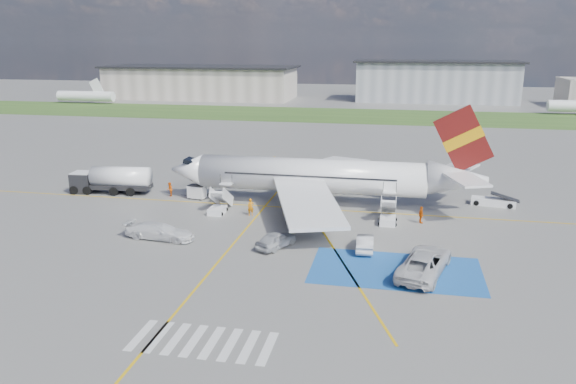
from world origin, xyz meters
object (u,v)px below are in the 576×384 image
belt_loader (494,202)px  van_white_a (425,259)px  van_white_b (160,229)px  fuel_tanker (112,182)px  car_silver_a (276,240)px  airliner (324,176)px  gpu_cart (197,193)px  car_silver_b (365,243)px

belt_loader → van_white_a: size_ratio=0.81×
van_white_b → fuel_tanker: bearing=46.8°
car_silver_a → van_white_b: size_ratio=0.85×
van_white_a → airliner: bearing=-44.2°
van_white_b → van_white_a: bearing=-92.3°
van_white_a → fuel_tanker: bearing=-10.8°
airliner → car_silver_a: (-2.38, -14.75, -2.63)m
gpu_cart → car_silver_a: gpu_cart is taller
airliner → fuel_tanker: (-26.58, -0.03, -1.97)m
airliner → fuel_tanker: size_ratio=3.66×
van_white_a → car_silver_b: bearing=-25.0°
fuel_tanker → gpu_cart: (11.31, -0.48, -0.65)m
gpu_cart → belt_loader: gpu_cart is taller
gpu_cart → van_white_a: 31.41m
belt_loader → car_silver_a: (-21.68, -18.28, 0.37)m
belt_loader → gpu_cart: bearing=-164.2°
fuel_tanker → van_white_b: (12.77, -14.61, -0.40)m
van_white_b → airliner: bearing=-37.7°
fuel_tanker → van_white_b: 19.41m
gpu_cart → van_white_a: size_ratio=0.34×
van_white_a → van_white_b: size_ratio=1.28×
gpu_cart → car_silver_b: bearing=-21.8°
airliner → gpu_cart: bearing=-178.1°
gpu_cart → van_white_a: (26.04, -17.54, 0.48)m
gpu_cart → van_white_b: (1.46, -14.13, 0.25)m
car_silver_b → van_white_b: 19.50m
car_silver_a → van_white_a: van_white_a is taller
car_silver_a → car_silver_b: car_silver_a is taller
gpu_cart → van_white_b: van_white_b is taller
van_white_b → belt_loader: bearing=-55.7°
gpu_cart → car_silver_a: (12.89, -14.24, -0.01)m
fuel_tanker → gpu_cart: fuel_tanker is taller
airliner → van_white_a: airliner is taller
gpu_cart → van_white_a: bearing=-23.4°
car_silver_a → van_white_a: bearing=-168.2°
car_silver_a → van_white_a: size_ratio=0.67×
belt_loader → car_silver_b: belt_loader is taller
fuel_tanker → van_white_b: fuel_tanker is taller
gpu_cart → car_silver_b: 24.80m
airliner → fuel_tanker: airliner is taller
car_silver_a → airliner: bearing=-73.3°
gpu_cart → belt_loader: bearing=17.2°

